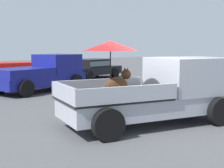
# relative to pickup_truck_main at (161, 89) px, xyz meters

# --- Properties ---
(ground_plane) EXTENTS (80.00, 80.00, 0.00)m
(ground_plane) POSITION_rel_pickup_truck_main_xyz_m (-0.41, 0.07, -1.00)
(ground_plane) COLOR #4C4C4F
(pickup_truck_main) EXTENTS (5.33, 3.08, 2.40)m
(pickup_truck_main) POSITION_rel_pickup_truck_main_xyz_m (0.00, 0.00, 0.00)
(pickup_truck_main) COLOR black
(pickup_truck_main) RESTS_ON ground
(pickup_truck_red) EXTENTS (5.10, 3.13, 1.80)m
(pickup_truck_red) POSITION_rel_pickup_truck_main_xyz_m (0.30, 8.28, -0.12)
(pickup_truck_red) COLOR black
(pickup_truck_red) RESTS_ON ground
(parked_sedan_far) EXTENTS (4.60, 2.75, 1.33)m
(parked_sedan_far) POSITION_rel_pickup_truck_main_xyz_m (5.65, 11.73, -0.25)
(parked_sedan_far) COLOR black
(parked_sedan_far) RESTS_ON ground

